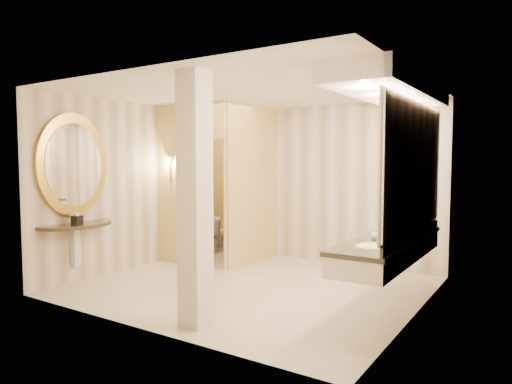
% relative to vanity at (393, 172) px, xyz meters
% --- Properties ---
extents(floor, '(4.50, 4.50, 0.00)m').
position_rel_vanity_xyz_m(floor, '(-1.98, 0.02, -1.63)').
color(floor, beige).
rests_on(floor, ground).
extents(ceiling, '(4.50, 4.50, 0.00)m').
position_rel_vanity_xyz_m(ceiling, '(-1.98, 0.02, 1.07)').
color(ceiling, white).
rests_on(ceiling, wall_back).
extents(wall_back, '(4.50, 0.02, 2.70)m').
position_rel_vanity_xyz_m(wall_back, '(-1.98, 2.02, -0.28)').
color(wall_back, beige).
rests_on(wall_back, floor).
extents(wall_front, '(4.50, 0.02, 2.70)m').
position_rel_vanity_xyz_m(wall_front, '(-1.98, -1.98, -0.28)').
color(wall_front, beige).
rests_on(wall_front, floor).
extents(wall_left, '(0.02, 4.00, 2.70)m').
position_rel_vanity_xyz_m(wall_left, '(-4.23, 0.02, -0.28)').
color(wall_left, beige).
rests_on(wall_left, floor).
extents(wall_right, '(0.02, 4.00, 2.70)m').
position_rel_vanity_xyz_m(wall_right, '(0.27, 0.02, -0.28)').
color(wall_right, beige).
rests_on(wall_right, floor).
extents(toilet_closet, '(1.50, 1.55, 2.70)m').
position_rel_vanity_xyz_m(toilet_closet, '(-3.09, 0.99, -0.24)').
color(toilet_closet, '#F4D580').
rests_on(toilet_closet, floor).
extents(wall_sconce, '(0.14, 0.14, 0.42)m').
position_rel_vanity_xyz_m(wall_sconce, '(-3.90, 0.45, 0.10)').
color(wall_sconce, '#BB7E3B').
rests_on(wall_sconce, toilet_closet).
extents(vanity, '(0.75, 2.59, 2.09)m').
position_rel_vanity_xyz_m(vanity, '(0.00, 0.00, 0.00)').
color(vanity, white).
rests_on(vanity, floor).
extents(console_shelf, '(1.13, 1.13, 2.01)m').
position_rel_vanity_xyz_m(console_shelf, '(-4.19, -1.23, -0.28)').
color(console_shelf, black).
rests_on(console_shelf, floor).
extents(pillar, '(0.28, 0.28, 2.70)m').
position_rel_vanity_xyz_m(pillar, '(-1.63, -1.57, -0.28)').
color(pillar, white).
rests_on(pillar, floor).
extents(tissue_box, '(0.14, 0.14, 0.12)m').
position_rel_vanity_xyz_m(tissue_box, '(-4.01, -1.30, -0.69)').
color(tissue_box, black).
rests_on(tissue_box, console_shelf).
extents(toilet, '(0.54, 0.76, 0.70)m').
position_rel_vanity_xyz_m(toilet, '(-3.92, 1.73, -1.28)').
color(toilet, white).
rests_on(toilet, floor).
extents(soap_bottle_a, '(0.07, 0.07, 0.12)m').
position_rel_vanity_xyz_m(soap_bottle_a, '(-0.10, -0.16, -0.69)').
color(soap_bottle_a, beige).
rests_on(soap_bottle_a, vanity).
extents(soap_bottle_b, '(0.10, 0.10, 0.12)m').
position_rel_vanity_xyz_m(soap_bottle_b, '(-0.12, -0.26, -0.69)').
color(soap_bottle_b, silver).
rests_on(soap_bottle_b, vanity).
extents(soap_bottle_c, '(0.09, 0.09, 0.23)m').
position_rel_vanity_xyz_m(soap_bottle_c, '(-0.02, -0.31, -0.64)').
color(soap_bottle_c, '#C6B28C').
rests_on(soap_bottle_c, vanity).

